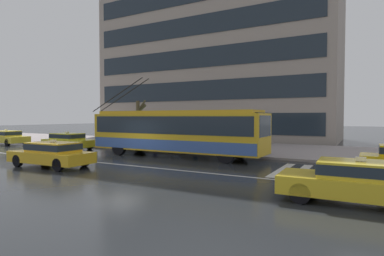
{
  "coord_description": "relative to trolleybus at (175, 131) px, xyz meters",
  "views": [
    {
      "loc": [
        12.53,
        -13.97,
        2.58
      ],
      "look_at": [
        2.84,
        3.51,
        1.85
      ],
      "focal_mm": 29.29,
      "sensor_mm": 36.0,
      "label": 1
    }
  ],
  "objects": [
    {
      "name": "taxi_far_behind",
      "position": [
        -18.38,
        -0.04,
        -0.93
      ],
      "size": [
        4.51,
        1.93,
        1.39
      ],
      "color": "yellow",
      "rests_on": "ground_plane"
    },
    {
      "name": "taxi_queued_behind_bus",
      "position": [
        -9.89,
        -0.17,
        -0.93
      ],
      "size": [
        4.4,
        1.76,
        1.39
      ],
      "color": "yellow",
      "rests_on": "ground_plane"
    },
    {
      "name": "crosswalk_stripe_inner_b",
      "position": [
        9.88,
        -1.73,
        -1.63
      ],
      "size": [
        0.44,
        4.4,
        0.01
      ],
      "primitive_type": "cube",
      "color": "beige",
      "rests_on": "ground_plane"
    },
    {
      "name": "street_tree_bare",
      "position": [
        -6.8,
        4.76,
        0.61
      ],
      "size": [
        1.08,
        0.65,
        3.88
      ],
      "color": "brown",
      "rests_on": "sidewalk_slab"
    },
    {
      "name": "crosswalk_stripe_inner_a",
      "position": [
        8.08,
        -1.73,
        -1.63
      ],
      "size": [
        0.44,
        4.4,
        0.01
      ],
      "primitive_type": "cube",
      "color": "beige",
      "rests_on": "ground_plane"
    },
    {
      "name": "office_tower_corner_left",
      "position": [
        -5.3,
        17.56,
        12.39
      ],
      "size": [
        27.91,
        10.72,
        28.02
      ],
      "color": "gray",
      "rests_on": "ground_plane"
    },
    {
      "name": "crosswalk_stripe_edge_far",
      "position": [
        10.78,
        -1.73,
        -1.63
      ],
      "size": [
        0.44,
        4.4,
        0.01
      ],
      "primitive_type": "cube",
      "color": "beige",
      "rests_on": "ground_plane"
    },
    {
      "name": "crosswalk_stripe_center",
      "position": [
        8.98,
        -1.73,
        -1.63
      ],
      "size": [
        0.44,
        4.4,
        0.01
      ],
      "primitive_type": "cube",
      "color": "beige",
      "rests_on": "ground_plane"
    },
    {
      "name": "crosswalk_stripe_edge_near",
      "position": [
        7.18,
        -1.73,
        -1.63
      ],
      "size": [
        0.44,
        4.4,
        0.01
      ],
      "primitive_type": "cube",
      "color": "beige",
      "rests_on": "ground_plane"
    },
    {
      "name": "taxi_oncoming_far",
      "position": [
        10.47,
        -6.6,
        -0.93
      ],
      "size": [
        4.31,
        1.88,
        1.39
      ],
      "color": "yellow",
      "rests_on": "ground_plane"
    },
    {
      "name": "ground_plane",
      "position": [
        -1.86,
        -3.05,
        -1.63
      ],
      "size": [
        160.0,
        160.0,
        0.0
      ],
      "primitive_type": "plane",
      "color": "#222528"
    },
    {
      "name": "trolleybus",
      "position": [
        0.0,
        0.0,
        0.0
      ],
      "size": [
        12.9,
        2.6,
        5.21
      ],
      "color": "gold",
      "rests_on": "ground_plane"
    },
    {
      "name": "taxi_oncoming_near",
      "position": [
        -3.42,
        -6.49,
        -0.93
      ],
      "size": [
        4.61,
        1.96,
        1.39
      ],
      "color": "gold",
      "rests_on": "ground_plane"
    },
    {
      "name": "pedestrian_approaching_curb",
      "position": [
        -3.93,
        3.41,
        0.2
      ],
      "size": [
        1.52,
        1.52,
        2.05
      ],
      "color": "navy",
      "rests_on": "sidewalk_slab"
    },
    {
      "name": "pedestrian_walking_past",
      "position": [
        3.36,
        2.59,
        0.01
      ],
      "size": [
        1.07,
        1.07,
        1.89
      ],
      "color": "#4B5142",
      "rests_on": "sidewalk_slab"
    },
    {
      "name": "sidewalk_slab",
      "position": [
        -1.86,
        6.6,
        -1.56
      ],
      "size": [
        80.0,
        10.0,
        0.14
      ],
      "primitive_type": "cube",
      "color": "gray",
      "rests_on": "ground_plane"
    },
    {
      "name": "pedestrian_at_shelter",
      "position": [
        0.12,
        2.49,
        -0.52
      ],
      "size": [
        0.45,
        0.45,
        1.64
      ],
      "color": "navy",
      "rests_on": "sidewalk_slab"
    },
    {
      "name": "bus_shelter",
      "position": [
        -0.19,
        3.06,
        0.33
      ],
      "size": [
        3.53,
        1.61,
        2.45
      ],
      "color": "gray",
      "rests_on": "sidewalk_slab"
    },
    {
      "name": "lane_centre_line",
      "position": [
        -1.86,
        -4.25,
        -1.63
      ],
      "size": [
        72.0,
        0.14,
        0.01
      ],
      "primitive_type": "cube",
      "color": "silver",
      "rests_on": "ground_plane"
    }
  ]
}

